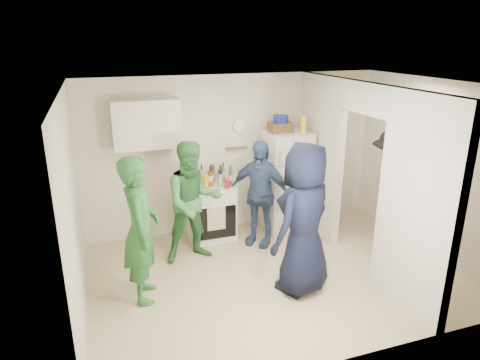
# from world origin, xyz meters

# --- Properties ---
(floor) EXTENTS (4.80, 4.80, 0.00)m
(floor) POSITION_xyz_m (0.00, 0.00, 0.00)
(floor) COLOR #CBBC8F
(floor) RESTS_ON ground
(wall_back) EXTENTS (4.80, 0.00, 4.80)m
(wall_back) POSITION_xyz_m (0.00, 1.70, 1.25)
(wall_back) COLOR silver
(wall_back) RESTS_ON floor
(wall_front) EXTENTS (4.80, 0.00, 4.80)m
(wall_front) POSITION_xyz_m (0.00, -1.70, 1.25)
(wall_front) COLOR silver
(wall_front) RESTS_ON floor
(wall_left) EXTENTS (0.00, 3.40, 3.40)m
(wall_left) POSITION_xyz_m (-2.40, 0.00, 1.25)
(wall_left) COLOR silver
(wall_left) RESTS_ON floor
(wall_right) EXTENTS (0.00, 3.40, 3.40)m
(wall_right) POSITION_xyz_m (2.40, 0.00, 1.25)
(wall_right) COLOR silver
(wall_right) RESTS_ON floor
(ceiling) EXTENTS (4.80, 4.80, 0.00)m
(ceiling) POSITION_xyz_m (0.00, 0.00, 2.50)
(ceiling) COLOR white
(ceiling) RESTS_ON wall_back
(partition_pier_back) EXTENTS (0.12, 1.20, 2.50)m
(partition_pier_back) POSITION_xyz_m (1.20, 1.10, 1.25)
(partition_pier_back) COLOR silver
(partition_pier_back) RESTS_ON floor
(partition_pier_front) EXTENTS (0.12, 1.20, 2.50)m
(partition_pier_front) POSITION_xyz_m (1.20, -1.10, 1.25)
(partition_pier_front) COLOR silver
(partition_pier_front) RESTS_ON floor
(partition_header) EXTENTS (0.12, 1.00, 0.40)m
(partition_header) POSITION_xyz_m (1.20, 0.00, 2.30)
(partition_header) COLOR silver
(partition_header) RESTS_ON partition_pier_back
(stove) EXTENTS (0.73, 0.61, 0.87)m
(stove) POSITION_xyz_m (-0.52, 1.37, 0.43)
(stove) COLOR white
(stove) RESTS_ON floor
(upper_cabinet) EXTENTS (0.95, 0.34, 0.70)m
(upper_cabinet) POSITION_xyz_m (-1.40, 1.52, 1.85)
(upper_cabinet) COLOR silver
(upper_cabinet) RESTS_ON wall_back
(fridge) EXTENTS (0.67, 0.65, 1.62)m
(fridge) POSITION_xyz_m (0.74, 1.34, 0.81)
(fridge) COLOR white
(fridge) RESTS_ON floor
(wicker_basket) EXTENTS (0.35, 0.25, 0.15)m
(wicker_basket) POSITION_xyz_m (0.64, 1.39, 1.69)
(wicker_basket) COLOR brown
(wicker_basket) RESTS_ON fridge
(blue_bowl) EXTENTS (0.24, 0.24, 0.11)m
(blue_bowl) POSITION_xyz_m (0.64, 1.39, 1.82)
(blue_bowl) COLOR navy
(blue_bowl) RESTS_ON wicker_basket
(yellow_cup_stack_top) EXTENTS (0.09, 0.09, 0.25)m
(yellow_cup_stack_top) POSITION_xyz_m (0.96, 1.24, 1.74)
(yellow_cup_stack_top) COLOR yellow
(yellow_cup_stack_top) RESTS_ON fridge
(wall_clock) EXTENTS (0.22, 0.02, 0.22)m
(wall_clock) POSITION_xyz_m (0.05, 1.68, 1.70)
(wall_clock) COLOR white
(wall_clock) RESTS_ON wall_back
(spice_shelf) EXTENTS (0.35, 0.08, 0.03)m
(spice_shelf) POSITION_xyz_m (0.00, 1.65, 1.35)
(spice_shelf) COLOR olive
(spice_shelf) RESTS_ON wall_back
(nook_window) EXTENTS (0.03, 0.70, 0.80)m
(nook_window) POSITION_xyz_m (2.38, 0.20, 1.65)
(nook_window) COLOR black
(nook_window) RESTS_ON wall_right
(nook_window_frame) EXTENTS (0.04, 0.76, 0.86)m
(nook_window_frame) POSITION_xyz_m (2.36, 0.20, 1.65)
(nook_window_frame) COLOR white
(nook_window_frame) RESTS_ON wall_right
(nook_valance) EXTENTS (0.04, 0.82, 0.18)m
(nook_valance) POSITION_xyz_m (2.34, 0.20, 2.00)
(nook_valance) COLOR white
(nook_valance) RESTS_ON wall_right
(yellow_cup_stack_stove) EXTENTS (0.09, 0.09, 0.25)m
(yellow_cup_stack_stove) POSITION_xyz_m (-0.64, 1.15, 0.99)
(yellow_cup_stack_stove) COLOR gold
(yellow_cup_stack_stove) RESTS_ON stove
(red_cup) EXTENTS (0.09, 0.09, 0.12)m
(red_cup) POSITION_xyz_m (-0.30, 1.17, 0.93)
(red_cup) COLOR red
(red_cup) RESTS_ON stove
(person_green_left) EXTENTS (0.52, 0.71, 1.80)m
(person_green_left) POSITION_xyz_m (-1.71, 0.04, 0.90)
(person_green_left) COLOR #2B6D36
(person_green_left) RESTS_ON floor
(person_green_center) EXTENTS (0.89, 0.72, 1.72)m
(person_green_center) POSITION_xyz_m (-0.91, 0.78, 0.86)
(person_green_center) COLOR #3A8441
(person_green_center) RESTS_ON floor
(person_denim) EXTENTS (0.96, 0.94, 1.63)m
(person_denim) POSITION_xyz_m (0.13, 0.94, 0.81)
(person_denim) COLOR #345173
(person_denim) RESTS_ON floor
(person_navy) EXTENTS (1.10, 0.97, 1.90)m
(person_navy) POSITION_xyz_m (0.18, -0.41, 0.95)
(person_navy) COLOR black
(person_navy) RESTS_ON floor
(person_nook) EXTENTS (1.13, 1.31, 1.76)m
(person_nook) POSITION_xyz_m (2.05, 0.41, 0.88)
(person_nook) COLOR black
(person_nook) RESTS_ON floor
(bottle_a) EXTENTS (0.06, 0.06, 0.26)m
(bottle_a) POSITION_xyz_m (-0.81, 1.49, 1.00)
(bottle_a) COLOR #5F5B13
(bottle_a) RESTS_ON stove
(bottle_b) EXTENTS (0.06, 0.06, 0.25)m
(bottle_b) POSITION_xyz_m (-0.71, 1.28, 0.99)
(bottle_b) COLOR #184617
(bottle_b) RESTS_ON stove
(bottle_c) EXTENTS (0.07, 0.07, 0.30)m
(bottle_c) POSITION_xyz_m (-0.61, 1.51, 1.02)
(bottle_c) COLOR #A0A8AE
(bottle_c) RESTS_ON stove
(bottle_d) EXTENTS (0.08, 0.08, 0.32)m
(bottle_d) POSITION_xyz_m (-0.52, 1.34, 1.03)
(bottle_d) COLOR brown
(bottle_d) RESTS_ON stove
(bottle_e) EXTENTS (0.06, 0.06, 0.27)m
(bottle_e) POSITION_xyz_m (-0.41, 1.56, 1.00)
(bottle_e) COLOR #A1A9B3
(bottle_e) RESTS_ON stove
(bottle_f) EXTENTS (0.07, 0.07, 0.32)m
(bottle_f) POSITION_xyz_m (-0.35, 1.38, 1.03)
(bottle_f) COLOR #17401C
(bottle_f) RESTS_ON stove
(bottle_g) EXTENTS (0.06, 0.06, 0.31)m
(bottle_g) POSITION_xyz_m (-0.27, 1.50, 1.02)
(bottle_g) COLOR olive
(bottle_g) RESTS_ON stove
(bottle_h) EXTENTS (0.06, 0.06, 0.27)m
(bottle_h) POSITION_xyz_m (-0.81, 1.24, 1.00)
(bottle_h) COLOR #B2BABE
(bottle_h) RESTS_ON stove
(bottle_i) EXTENTS (0.08, 0.08, 0.31)m
(bottle_i) POSITION_xyz_m (-0.46, 1.47, 1.02)
(bottle_i) COLOR #59190F
(bottle_i) RESTS_ON stove
(bottle_j) EXTENTS (0.06, 0.06, 0.31)m
(bottle_j) POSITION_xyz_m (-0.22, 1.27, 1.03)
(bottle_j) COLOR #216031
(bottle_j) RESTS_ON stove
(bottle_k) EXTENTS (0.07, 0.07, 0.27)m
(bottle_k) POSITION_xyz_m (-0.74, 1.42, 1.01)
(bottle_k) COLOR brown
(bottle_k) RESTS_ON stove
(bottle_l) EXTENTS (0.06, 0.06, 0.27)m
(bottle_l) POSITION_xyz_m (-0.39, 1.24, 1.00)
(bottle_l) COLOR gray
(bottle_l) RESTS_ON stove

